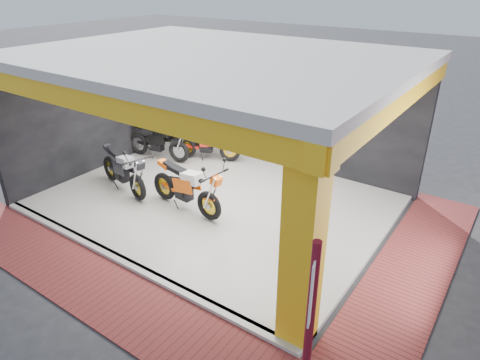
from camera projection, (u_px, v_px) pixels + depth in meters
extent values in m
plane|color=#2D2D30|center=(160.00, 240.00, 9.30)|extent=(80.00, 80.00, 0.00)
cube|color=silver|center=(216.00, 201.00, 10.75)|extent=(8.00, 6.00, 0.10)
cube|color=beige|center=(212.00, 57.00, 9.20)|extent=(8.40, 6.40, 0.20)
cube|color=black|center=(280.00, 107.00, 12.30)|extent=(8.20, 0.20, 3.50)
cube|color=black|center=(100.00, 109.00, 12.12)|extent=(0.20, 6.20, 3.50)
cube|color=yellow|center=(303.00, 246.00, 6.05)|extent=(0.50, 0.50, 3.50)
cube|color=yellow|center=(101.00, 102.00, 7.12)|extent=(8.40, 0.30, 0.40)
cube|color=yellow|center=(397.00, 99.00, 7.28)|extent=(0.30, 6.40, 0.40)
cube|color=silver|center=(123.00, 261.00, 8.53)|extent=(8.00, 0.20, 0.10)
cube|color=maroon|center=(91.00, 284.00, 7.97)|extent=(9.00, 1.40, 0.03)
cube|color=maroon|center=(411.00, 271.00, 8.30)|extent=(1.40, 7.00, 0.03)
cylinder|color=maroon|center=(309.00, 334.00, 5.12)|extent=(0.11, 0.11, 2.67)
cube|color=white|center=(313.00, 289.00, 4.82)|extent=(0.13, 0.36, 0.85)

